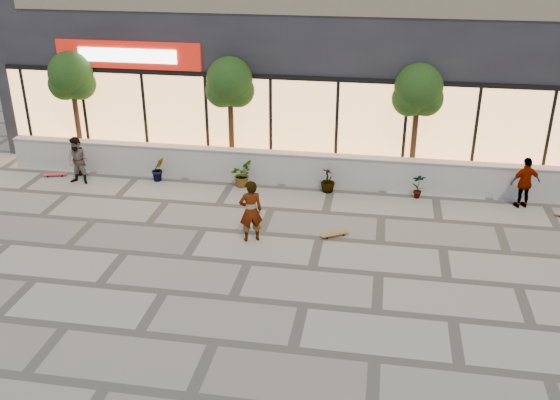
% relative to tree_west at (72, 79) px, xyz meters
% --- Properties ---
extents(ground, '(80.00, 80.00, 0.00)m').
position_rel_tree_west_xyz_m(ground, '(9.00, -7.70, -2.99)').
color(ground, '#A6A290').
rests_on(ground, ground).
extents(planter_wall, '(22.00, 0.42, 1.04)m').
position_rel_tree_west_xyz_m(planter_wall, '(9.00, -0.70, -2.46)').
color(planter_wall, beige).
rests_on(planter_wall, ground).
extents(retail_building, '(24.00, 9.17, 8.50)m').
position_rel_tree_west_xyz_m(retail_building, '(9.00, 4.79, 1.26)').
color(retail_building, black).
rests_on(retail_building, ground).
extents(shrub_a, '(0.43, 0.29, 0.81)m').
position_rel_tree_west_xyz_m(shrub_a, '(0.50, -1.25, -2.58)').
color(shrub_a, '#173410').
rests_on(shrub_a, ground).
extents(shrub_b, '(0.57, 0.57, 0.81)m').
position_rel_tree_west_xyz_m(shrub_b, '(3.30, -1.25, -2.58)').
color(shrub_b, '#173410').
rests_on(shrub_b, ground).
extents(shrub_c, '(0.68, 0.77, 0.81)m').
position_rel_tree_west_xyz_m(shrub_c, '(6.10, -1.25, -2.58)').
color(shrub_c, '#173410').
rests_on(shrub_c, ground).
extents(shrub_d, '(0.64, 0.64, 0.81)m').
position_rel_tree_west_xyz_m(shrub_d, '(8.90, -1.25, -2.58)').
color(shrub_d, '#173410').
rests_on(shrub_d, ground).
extents(shrub_e, '(0.46, 0.35, 0.81)m').
position_rel_tree_west_xyz_m(shrub_e, '(11.70, -1.25, -2.58)').
color(shrub_e, '#173410').
rests_on(shrub_e, ground).
extents(tree_west, '(1.60, 1.50, 3.92)m').
position_rel_tree_west_xyz_m(tree_west, '(0.00, 0.00, 0.00)').
color(tree_west, '#3F2816').
rests_on(tree_west, ground).
extents(tree_midwest, '(1.60, 1.50, 3.92)m').
position_rel_tree_west_xyz_m(tree_midwest, '(5.50, 0.00, 0.00)').
color(tree_midwest, '#3F2816').
rests_on(tree_midwest, ground).
extents(tree_mideast, '(1.60, 1.50, 3.92)m').
position_rel_tree_west_xyz_m(tree_mideast, '(11.50, 0.00, 0.00)').
color(tree_mideast, '#3F2816').
rests_on(tree_mideast, ground).
extents(skater_center, '(0.74, 0.63, 1.72)m').
position_rel_tree_west_xyz_m(skater_center, '(7.19, -4.85, -2.12)').
color(skater_center, white).
rests_on(skater_center, ground).
extents(skater_left, '(0.80, 0.65, 1.57)m').
position_rel_tree_west_xyz_m(skater_left, '(0.86, -1.90, -2.20)').
color(skater_left, tan).
rests_on(skater_left, ground).
extents(skater_right_near, '(0.99, 0.66, 1.57)m').
position_rel_tree_west_xyz_m(skater_right_near, '(14.77, -1.40, -2.20)').
color(skater_right_near, white).
rests_on(skater_right_near, ground).
extents(skateboard_center, '(0.79, 0.59, 0.10)m').
position_rel_tree_west_xyz_m(skateboard_center, '(9.39, -4.27, -2.91)').
color(skateboard_center, olive).
rests_on(skateboard_center, ground).
extents(skateboard_left, '(0.79, 0.40, 0.09)m').
position_rel_tree_west_xyz_m(skateboard_left, '(-0.27, -1.50, -2.91)').
color(skateboard_left, red).
rests_on(skateboard_left, ground).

